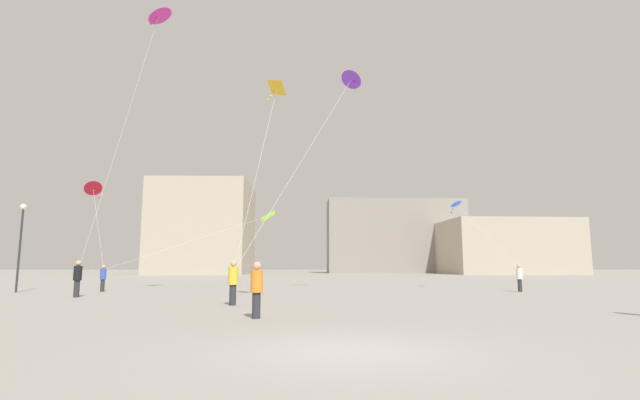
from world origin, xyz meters
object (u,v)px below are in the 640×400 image
object	(u,v)px
person_in_black	(77,277)
kite_cobalt_diamond	(456,204)
kite_lime_delta	(266,217)
person_in_blue	(103,277)
building_centre_hall	(395,237)
person_in_orange	(257,287)
kite_violet_diamond	(351,80)
lamppost_east	(21,233)
kite_magenta_diamond	(159,16)
kite_amber_delta	(276,91)
kite_crimson_diamond	(93,188)
building_left_hall	(203,228)
person_in_yellow	(233,280)
building_right_hall	(504,247)
person_in_white	(519,277)

from	to	relation	value
person_in_black	kite_cobalt_diamond	xyz separation A→B (m)	(21.60, 7.07, 4.68)
kite_lime_delta	person_in_blue	bearing A→B (deg)	-143.82
person_in_black	building_centre_hall	size ratio (longest dim) A/B	0.07
person_in_black	person_in_blue	bearing A→B (deg)	-169.60
person_in_orange	building_centre_hall	world-z (taller)	building_centre_hall
kite_cobalt_diamond	person_in_orange	bearing A→B (deg)	-125.13
kite_cobalt_diamond	kite_violet_diamond	world-z (taller)	kite_violet_diamond
person_in_blue	lamppost_east	size ratio (longest dim) A/B	0.31
kite_magenta_diamond	kite_lime_delta	world-z (taller)	kite_magenta_diamond
kite_amber_delta	kite_crimson_diamond	distance (m)	15.58
person_in_blue	building_left_hall	bearing A→B (deg)	-88.11
person_in_yellow	person_in_orange	bearing A→B (deg)	-157.27
person_in_black	building_right_hall	distance (m)	76.17
person_in_white	kite_violet_diamond	distance (m)	15.68
person_in_white	building_centre_hall	bearing A→B (deg)	26.55
kite_cobalt_diamond	kite_crimson_diamond	world-z (taller)	kite_crimson_diamond
person_in_yellow	person_in_orange	size ratio (longest dim) A/B	1.05
person_in_orange	kite_crimson_diamond	bearing A→B (deg)	163.19
kite_lime_delta	building_left_hall	distance (m)	48.90
person_in_white	person_in_orange	xyz separation A→B (m)	(-14.31, -13.58, 0.03)
kite_violet_diamond	kite_amber_delta	bearing A→B (deg)	-120.69
kite_magenta_diamond	kite_cobalt_diamond	size ratio (longest dim) A/B	3.08
person_in_blue	building_right_hall	xyz separation A→B (m)	(48.09, 54.72, 3.87)
person_in_blue	kite_crimson_diamond	bearing A→B (deg)	-32.52
person_in_black	kite_cobalt_diamond	distance (m)	23.21
building_right_hall	kite_lime_delta	bearing A→B (deg)	-129.03
lamppost_east	kite_lime_delta	bearing A→B (deg)	28.10
person_in_white	building_centre_hall	world-z (taller)	building_centre_hall
person_in_black	kite_crimson_diamond	size ratio (longest dim) A/B	0.32
kite_lime_delta	building_centre_hall	size ratio (longest dim) A/B	0.37
kite_lime_delta	kite_amber_delta	bearing A→B (deg)	-83.40
kite_violet_diamond	building_right_hall	bearing A→B (deg)	59.60
person_in_yellow	kite_lime_delta	size ratio (longest dim) A/B	0.18
person_in_blue	building_centre_hall	xyz separation A→B (m)	(30.09, 64.17, 6.38)
kite_magenta_diamond	lamppost_east	xyz separation A→B (m)	(-8.71, 3.68, -11.84)
kite_crimson_diamond	person_in_yellow	bearing A→B (deg)	-44.61
person_in_black	person_in_orange	size ratio (longest dim) A/B	1.07
person_in_blue	kite_cobalt_diamond	world-z (taller)	kite_cobalt_diamond
person_in_blue	building_right_hall	world-z (taller)	building_right_hall
person_in_orange	building_right_hall	world-z (taller)	building_right_hall
building_left_hall	building_centre_hall	distance (m)	37.66
person_in_orange	kite_violet_diamond	size ratio (longest dim) A/B	0.14
person_in_blue	lamppost_east	distance (m)	5.40
kite_violet_diamond	person_in_white	bearing A→B (deg)	4.78
person_in_white	person_in_orange	size ratio (longest dim) A/B	0.97
building_left_hall	building_centre_hall	bearing A→B (deg)	17.04
person_in_blue	kite_crimson_diamond	xyz separation A→B (m)	(-1.27, 0.68, 5.54)
kite_crimson_diamond	person_in_black	bearing A→B (deg)	-69.26
building_centre_hall	lamppost_east	distance (m)	73.69
kite_amber_delta	lamppost_east	distance (m)	18.45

